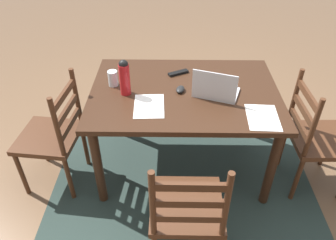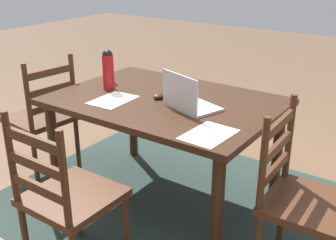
{
  "view_description": "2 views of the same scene",
  "coord_description": "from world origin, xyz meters",
  "px_view_note": "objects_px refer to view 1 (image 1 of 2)",
  "views": [
    {
      "loc": [
        0.1,
        2.11,
        2.08
      ],
      "look_at": [
        0.12,
        0.08,
        0.53
      ],
      "focal_mm": 35.03,
      "sensor_mm": 36.0,
      "label": 1
    },
    {
      "loc": [
        -1.48,
        2.08,
        1.64
      ],
      "look_at": [
        0.02,
        -0.06,
        0.59
      ],
      "focal_mm": 44.76,
      "sensor_mm": 36.0,
      "label": 2
    }
  ],
  "objects_px": {
    "chair_left_far": "(316,138)",
    "water_bottle": "(124,77)",
    "tv_remote": "(178,73)",
    "computer_mouse": "(180,89)",
    "laptop": "(215,90)",
    "dining_table": "(184,101)",
    "chair_right_far": "(53,136)",
    "chair_far_head": "(187,210)",
    "drinking_glass": "(113,78)"
  },
  "relations": [
    {
      "from": "chair_right_far",
      "to": "tv_remote",
      "type": "relative_size",
      "value": 5.59
    },
    {
      "from": "laptop",
      "to": "computer_mouse",
      "type": "relative_size",
      "value": 3.74
    },
    {
      "from": "drinking_glass",
      "to": "chair_right_far",
      "type": "bearing_deg",
      "value": 31.14
    },
    {
      "from": "computer_mouse",
      "to": "chair_right_far",
      "type": "bearing_deg",
      "value": 24.05
    },
    {
      "from": "computer_mouse",
      "to": "water_bottle",
      "type": "bearing_deg",
      "value": 17.95
    },
    {
      "from": "laptop",
      "to": "dining_table",
      "type": "bearing_deg",
      "value": -19.47
    },
    {
      "from": "dining_table",
      "to": "chair_left_far",
      "type": "height_order",
      "value": "chair_left_far"
    },
    {
      "from": "chair_right_far",
      "to": "tv_remote",
      "type": "bearing_deg",
      "value": -154.49
    },
    {
      "from": "drinking_glass",
      "to": "laptop",
      "type": "bearing_deg",
      "value": 169.26
    },
    {
      "from": "chair_left_far",
      "to": "chair_right_far",
      "type": "xyz_separation_m",
      "value": [
        2.0,
        0.0,
        0.0
      ]
    },
    {
      "from": "dining_table",
      "to": "computer_mouse",
      "type": "height_order",
      "value": "computer_mouse"
    },
    {
      "from": "dining_table",
      "to": "chair_left_far",
      "type": "bearing_deg",
      "value": 168.61
    },
    {
      "from": "laptop",
      "to": "chair_far_head",
      "type": "bearing_deg",
      "value": 74.54
    },
    {
      "from": "chair_right_far",
      "to": "computer_mouse",
      "type": "bearing_deg",
      "value": -168.78
    },
    {
      "from": "dining_table",
      "to": "water_bottle",
      "type": "height_order",
      "value": "water_bottle"
    },
    {
      "from": "laptop",
      "to": "tv_remote",
      "type": "bearing_deg",
      "value": -51.0
    },
    {
      "from": "chair_far_head",
      "to": "water_bottle",
      "type": "relative_size",
      "value": 3.46
    },
    {
      "from": "chair_left_far",
      "to": "tv_remote",
      "type": "bearing_deg",
      "value": -23.36
    },
    {
      "from": "chair_left_far",
      "to": "water_bottle",
      "type": "xyz_separation_m",
      "value": [
        1.44,
        -0.15,
        0.44
      ]
    },
    {
      "from": "chair_far_head",
      "to": "chair_right_far",
      "type": "bearing_deg",
      "value": -33.72
    },
    {
      "from": "tv_remote",
      "to": "computer_mouse",
      "type": "bearing_deg",
      "value": -24.4
    },
    {
      "from": "chair_far_head",
      "to": "chair_left_far",
      "type": "xyz_separation_m",
      "value": [
        -1.0,
        -0.67,
        0.0
      ]
    },
    {
      "from": "laptop",
      "to": "computer_mouse",
      "type": "xyz_separation_m",
      "value": [
        0.25,
        -0.06,
        -0.04
      ]
    },
    {
      "from": "drinking_glass",
      "to": "chair_far_head",
      "type": "bearing_deg",
      "value": 120.24
    },
    {
      "from": "computer_mouse",
      "to": "tv_remote",
      "type": "height_order",
      "value": "computer_mouse"
    },
    {
      "from": "water_bottle",
      "to": "drinking_glass",
      "type": "relative_size",
      "value": 2.28
    },
    {
      "from": "laptop",
      "to": "chair_right_far",
      "type": "bearing_deg",
      "value": 5.95
    },
    {
      "from": "chair_far_head",
      "to": "drinking_glass",
      "type": "height_order",
      "value": "chair_far_head"
    },
    {
      "from": "drinking_glass",
      "to": "computer_mouse",
      "type": "distance_m",
      "value": 0.52
    },
    {
      "from": "laptop",
      "to": "drinking_glass",
      "type": "height_order",
      "value": "laptop"
    },
    {
      "from": "dining_table",
      "to": "tv_remote",
      "type": "bearing_deg",
      "value": -79.58
    },
    {
      "from": "chair_right_far",
      "to": "tv_remote",
      "type": "height_order",
      "value": "chair_right_far"
    },
    {
      "from": "chair_left_far",
      "to": "computer_mouse",
      "type": "relative_size",
      "value": 9.5
    },
    {
      "from": "chair_far_head",
      "to": "chair_left_far",
      "type": "height_order",
      "value": "same"
    },
    {
      "from": "dining_table",
      "to": "chair_left_far",
      "type": "distance_m",
      "value": 1.04
    },
    {
      "from": "chair_left_far",
      "to": "water_bottle",
      "type": "bearing_deg",
      "value": -6.04
    },
    {
      "from": "chair_right_far",
      "to": "drinking_glass",
      "type": "relative_size",
      "value": 7.9
    },
    {
      "from": "dining_table",
      "to": "chair_right_far",
      "type": "height_order",
      "value": "chair_right_far"
    },
    {
      "from": "dining_table",
      "to": "water_bottle",
      "type": "distance_m",
      "value": 0.5
    },
    {
      "from": "chair_left_far",
      "to": "tv_remote",
      "type": "distance_m",
      "value": 1.18
    },
    {
      "from": "chair_left_far",
      "to": "chair_right_far",
      "type": "distance_m",
      "value": 2.0
    },
    {
      "from": "chair_far_head",
      "to": "laptop",
      "type": "distance_m",
      "value": 0.9
    },
    {
      "from": "dining_table",
      "to": "laptop",
      "type": "height_order",
      "value": "laptop"
    },
    {
      "from": "chair_left_far",
      "to": "laptop",
      "type": "bearing_deg",
      "value": -9.02
    },
    {
      "from": "laptop",
      "to": "tv_remote",
      "type": "distance_m",
      "value": 0.42
    },
    {
      "from": "computer_mouse",
      "to": "chair_left_far",
      "type": "bearing_deg",
      "value": -177.51
    },
    {
      "from": "chair_right_far",
      "to": "computer_mouse",
      "type": "distance_m",
      "value": 1.03
    },
    {
      "from": "dining_table",
      "to": "chair_right_far",
      "type": "xyz_separation_m",
      "value": [
        1.0,
        0.2,
        -0.2
      ]
    },
    {
      "from": "laptop",
      "to": "water_bottle",
      "type": "xyz_separation_m",
      "value": [
        0.66,
        -0.03,
        0.08
      ]
    },
    {
      "from": "chair_left_far",
      "to": "computer_mouse",
      "type": "distance_m",
      "value": 1.1
    }
  ]
}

